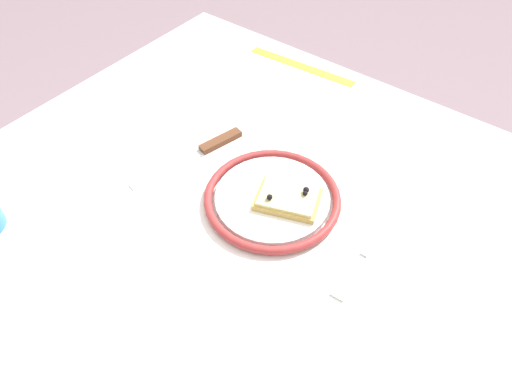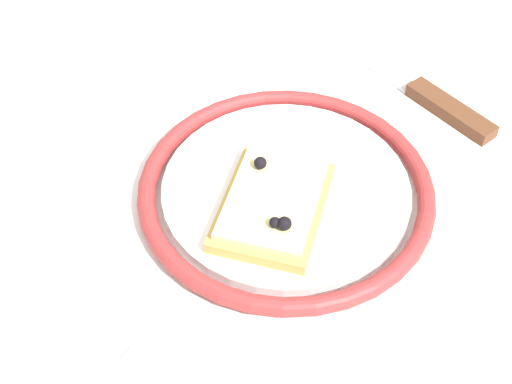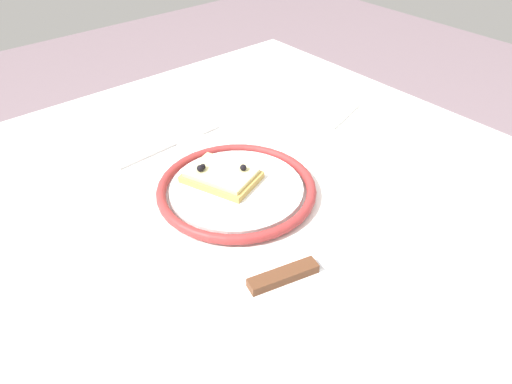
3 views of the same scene
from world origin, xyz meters
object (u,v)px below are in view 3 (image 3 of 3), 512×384
at_px(dining_table, 267,248).
at_px(knife, 307,268).
at_px(fork, 171,145).
at_px(napkin, 314,107).
at_px(plate, 237,189).
at_px(pizza_slice_near, 221,175).

distance_m(dining_table, knife, 0.17).
xyz_separation_m(fork, napkin, (0.06, 0.29, 0.00)).
relative_size(plate, pizza_slice_near, 1.89).
bearing_deg(dining_table, knife, -20.83).
bearing_deg(dining_table, fork, -174.57).
relative_size(dining_table, knife, 4.22).
distance_m(dining_table, plate, 0.11).
xyz_separation_m(dining_table, knife, (0.13, -0.05, 0.09)).
xyz_separation_m(dining_table, plate, (-0.05, -0.02, 0.10)).
bearing_deg(pizza_slice_near, dining_table, 19.22).
distance_m(knife, napkin, 0.43).
height_order(dining_table, plate, plate).
height_order(plate, napkin, plate).
relative_size(pizza_slice_near, fork, 0.62).
relative_size(plate, napkin, 1.64).
height_order(pizza_slice_near, knife, pizza_slice_near).
relative_size(dining_table, fork, 4.96).
relative_size(knife, fork, 1.18).
height_order(dining_table, pizza_slice_near, pizza_slice_near).
bearing_deg(fork, plate, 0.64).
distance_m(plate, pizza_slice_near, 0.03).
bearing_deg(dining_table, plate, -157.47).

